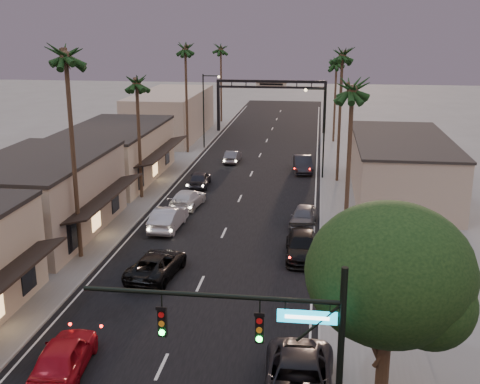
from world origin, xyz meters
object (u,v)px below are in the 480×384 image
(palm_ld, at_px, (185,45))
(oncoming_red, at_px, (64,356))
(oncoming_pickup, at_px, (157,264))
(palm_ra, at_px, (353,83))
(streetlight_left, at_px, (206,105))
(palm_lb, at_px, (65,50))
(streetlight_right, at_px, (321,125))
(palm_lc, at_px, (136,78))
(curbside_near, at_px, (298,383))
(oncoming_silver, at_px, (168,218))
(palm_rb, at_px, (343,51))
(palm_rc, at_px, (337,59))
(curbside_black, at_px, (302,246))
(corner_tree, at_px, (391,279))
(traffic_signal, at_px, (281,343))
(palm_far, at_px, (221,46))
(arch, at_px, (271,93))

(palm_ld, bearing_deg, oncoming_red, -84.45)
(oncoming_pickup, bearing_deg, palm_ra, -153.20)
(streetlight_left, height_order, palm_lb, palm_lb)
(streetlight_right, xyz_separation_m, palm_lc, (-15.52, -9.00, 5.14))
(palm_ld, xyz_separation_m, curbside_near, (14.80, -46.79, -11.54))
(palm_ld, height_order, oncoming_silver, palm_ld)
(palm_ld, bearing_deg, palm_rb, -32.60)
(streetlight_left, relative_size, curbside_near, 1.42)
(curbside_near, bearing_deg, palm_ld, 107.02)
(streetlight_left, distance_m, palm_ld, 7.88)
(palm_rc, distance_m, oncoming_red, 57.28)
(oncoming_silver, relative_size, curbside_black, 0.97)
(palm_ld, relative_size, palm_ra, 1.08)
(palm_ld, distance_m, palm_ra, 35.47)
(streetlight_right, bearing_deg, oncoming_silver, -124.03)
(palm_lc, distance_m, oncoming_pickup, 19.73)
(palm_ra, height_order, palm_rc, palm_ra)
(corner_tree, bearing_deg, palm_rb, 91.37)
(palm_ld, bearing_deg, curbside_near, -72.45)
(streetlight_right, distance_m, oncoming_pickup, 27.39)
(palm_lc, height_order, oncoming_red, palm_lc)
(streetlight_left, xyz_separation_m, palm_lb, (-1.68, -36.00, 8.06))
(palm_rb, bearing_deg, curbside_black, -97.79)
(palm_lb, bearing_deg, streetlight_left, 87.33)
(palm_lc, bearing_deg, streetlight_right, 30.11)
(palm_ld, xyz_separation_m, oncoming_red, (4.48, -46.01, -11.56))
(palm_lb, height_order, palm_ld, palm_lb)
(corner_tree, height_order, palm_ra, palm_ra)
(traffic_signal, xyz_separation_m, palm_lc, (-14.29, 32.00, 5.39))
(palm_ra, bearing_deg, oncoming_red, -130.28)
(palm_ld, distance_m, palm_far, 23.02)
(arch, distance_m, palm_ld, 18.61)
(palm_rb, relative_size, palm_rc, 1.16)
(palm_rb, distance_m, curbside_near, 37.68)
(streetlight_left, height_order, palm_ld, palm_ld)
(palm_lc, relative_size, palm_rb, 0.86)
(palm_lc, distance_m, oncoming_red, 29.02)
(palm_lb, bearing_deg, palm_far, 89.69)
(palm_lb, xyz_separation_m, oncoming_red, (4.48, -13.01, -12.53))
(oncoming_red, bearing_deg, streetlight_left, -92.52)
(arch, distance_m, palm_far, 12.96)
(streetlight_right, relative_size, oncoming_silver, 1.74)
(curbside_near, bearing_deg, palm_lc, 117.50)
(oncoming_pickup, height_order, oncoming_silver, oncoming_silver)
(corner_tree, relative_size, palm_lb, 0.58)
(palm_lc, distance_m, palm_far, 42.01)
(palm_lc, relative_size, curbside_black, 2.28)
(streetlight_right, bearing_deg, streetlight_left, 136.79)
(palm_rc, relative_size, oncoming_red, 2.43)
(traffic_signal, bearing_deg, palm_rc, 87.22)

